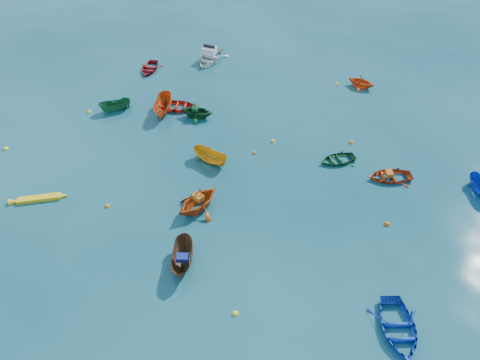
{
  "coord_description": "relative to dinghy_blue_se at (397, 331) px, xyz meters",
  "views": [
    {
      "loc": [
        -0.29,
        -18.2,
        21.29
      ],
      "look_at": [
        0.0,
        5.0,
        0.4
      ],
      "focal_mm": 35.0,
      "sensor_mm": 36.0,
      "label": 1
    }
  ],
  "objects": [
    {
      "name": "dinghy_green_n",
      "position": [
        -11.07,
        19.0,
        0.0
      ],
      "size": [
        3.02,
        2.74,
        1.36
      ],
      "primitive_type": "imported",
      "rotation": [
        0.0,
        0.0,
        1.35
      ],
      "color": "#0F421D",
      "rests_on": "ground"
    },
    {
      "name": "buoy_or_b",
      "position": [
        1.27,
        7.21,
        0.0
      ],
      "size": [
        0.37,
        0.37,
        0.37
      ],
      "primitive_type": "sphere",
      "color": "#DC4D0B",
      "rests_on": "ground"
    },
    {
      "name": "dinghy_blue_se",
      "position": [
        0.0,
        0.0,
        0.0
      ],
      "size": [
        2.61,
        3.65,
        0.75
      ],
      "primitive_type": "imported",
      "rotation": [
        0.0,
        0.0,
        0.0
      ],
      "color": "#0E36B3",
      "rests_on": "ground"
    },
    {
      "name": "sampan_green_far",
      "position": [
        -17.74,
        20.05,
        0.0
      ],
      "size": [
        2.77,
        1.81,
        1.0
      ],
      "primitive_type": "imported",
      "rotation": [
        0.0,
        0.0,
        -1.22
      ],
      "color": "#13542D",
      "rests_on": "ground"
    },
    {
      "name": "buoy_or_e",
      "position": [
        -6.64,
        14.3,
        0.0
      ],
      "size": [
        0.3,
        0.3,
        0.3
      ],
      "primitive_type": "sphere",
      "color": "#F5540D",
      "rests_on": "ground"
    },
    {
      "name": "sampan_orange_n",
      "position": [
        -13.79,
        19.76,
        0.0
      ],
      "size": [
        1.56,
        3.48,
        1.31
      ],
      "primitive_type": "imported",
      "rotation": [
        0.0,
        0.0,
        -0.09
      ],
      "color": "#CD4A13",
      "rests_on": "ground"
    },
    {
      "name": "buoy_or_d",
      "position": [
        0.64,
        15.48,
        0.0
      ],
      "size": [
        0.34,
        0.34,
        0.34
      ],
      "primitive_type": "sphere",
      "color": "orange",
      "rests_on": "ground"
    },
    {
      "name": "tarp_blue_a",
      "position": [
        -11.03,
        4.17,
        0.76
      ],
      "size": [
        0.66,
        0.51,
        0.31
      ],
      "primitive_type": "cube",
      "rotation": [
        0.0,
        0.0,
        -0.03
      ],
      "color": "navy",
      "rests_on": "sampan_brown_mid"
    },
    {
      "name": "buoy_ye_e",
      "position": [
        0.98,
        23.97,
        0.0
      ],
      "size": [
        0.35,
        0.35,
        0.35
      ],
      "primitive_type": "sphere",
      "color": "yellow",
      "rests_on": "ground"
    },
    {
      "name": "motorboat_white",
      "position": [
        -10.39,
        28.54,
        0.0
      ],
      "size": [
        4.21,
        4.84,
        1.44
      ],
      "primitive_type": "imported",
      "rotation": [
        0.0,
        0.0,
        -0.39
      ],
      "color": "white",
      "rests_on": "ground"
    },
    {
      "name": "sampan_brown_mid",
      "position": [
        -11.02,
        4.32,
        0.0
      ],
      "size": [
        1.28,
        3.15,
        1.21
      ],
      "primitive_type": "imported",
      "rotation": [
        0.0,
        0.0,
        -0.03
      ],
      "color": "#55341E",
      "rests_on": "ground"
    },
    {
      "name": "dinghy_red_nw",
      "position": [
        -12.65,
        20.25,
        0.0
      ],
      "size": [
        3.48,
        2.73,
        0.66
      ],
      "primitive_type": "imported",
      "rotation": [
        0.0,
        0.0,
        1.41
      ],
      "color": "red",
      "rests_on": "ground"
    },
    {
      "name": "buoy_ye_c",
      "position": [
        -5.22,
        15.7,
        0.0
      ],
      "size": [
        0.36,
        0.36,
        0.36
      ],
      "primitive_type": "sphere",
      "color": "yellow",
      "rests_on": "ground"
    },
    {
      "name": "sampan_blue_far",
      "position": [
        8.09,
        10.04,
        0.0
      ],
      "size": [
        1.18,
        2.61,
        0.98
      ],
      "primitive_type": "imported",
      "rotation": [
        0.0,
        0.0,
        0.09
      ],
      "color": "#0F31BE",
      "rests_on": "ground"
    },
    {
      "name": "dinghy_red_far",
      "position": [
        -15.87,
        26.67,
        0.0
      ],
      "size": [
        2.49,
        3.18,
        0.6
      ],
      "primitive_type": "imported",
      "rotation": [
        0.0,
        0.0,
        -0.15
      ],
      "color": "#A70D11",
      "rests_on": "ground"
    },
    {
      "name": "buoy_ye_b",
      "position": [
        -24.91,
        15.02,
        0.0
      ],
      "size": [
        0.39,
        0.39,
        0.39
      ],
      "primitive_type": "sphere",
      "color": "yellow",
      "rests_on": "ground"
    },
    {
      "name": "dinghy_orange_w",
      "position": [
        -10.41,
        8.72,
        0.0
      ],
      "size": [
        4.2,
        4.22,
        1.68
      ],
      "primitive_type": "imported",
      "rotation": [
        0.0,
        0.0,
        -0.76
      ],
      "color": "#BA4611",
      "rests_on": "ground"
    },
    {
      "name": "buoy_or_c",
      "position": [
        -16.27,
        9.0,
        0.0
      ],
      "size": [
        0.33,
        0.33,
        0.33
      ],
      "primitive_type": "sphere",
      "color": "orange",
      "rests_on": "ground"
    },
    {
      "name": "sampan_yellow_mid",
      "position": [
        -9.77,
        13.37,
        0.0
      ],
      "size": [
        2.95,
        2.54,
        1.1
      ],
      "primitive_type": "imported",
      "rotation": [
        0.0,
        0.0,
        0.95
      ],
      "color": "#C98711",
      "rests_on": "ground"
    },
    {
      "name": "dinghy_orange_far",
      "position": [
        2.95,
        23.48,
        0.0
      ],
      "size": [
        3.09,
        3.0,
        1.24
      ],
      "primitive_type": "imported",
      "rotation": [
        0.0,
        0.0,
        0.98
      ],
      "color": "#D74B14",
      "rests_on": "ground"
    },
    {
      "name": "dinghy_red_ne",
      "position": [
        2.49,
        11.47,
        0.0
      ],
      "size": [
        3.04,
        2.23,
        0.61
      ],
      "primitive_type": "imported",
      "rotation": [
        0.0,
        0.0,
        -1.53
      ],
      "color": "#B1330E",
      "rests_on": "ground"
    },
    {
      "name": "ground",
      "position": [
        -7.73,
        5.97,
        0.0
      ],
      "size": [
        160.0,
        160.0,
        0.0
      ],
      "primitive_type": "plane",
      "color": "#0A3B49",
      "rests_on": "ground"
    },
    {
      "name": "buoy_ye_d",
      "position": [
        -19.88,
        19.8,
        0.0
      ],
      "size": [
        0.38,
        0.38,
        0.38
      ],
      "primitive_type": "sphere",
      "color": "yellow",
      "rests_on": "ground"
    },
    {
      "name": "tarp_green_b",
      "position": [
        -11.17,
        19.03,
        0.82
      ],
      "size": [
        0.55,
        0.66,
        0.28
      ],
      "primitive_type": "cube",
      "rotation": [
        0.0,
        0.0,
        1.35
      ],
      "color": "#114724",
      "rests_on": "dinghy_green_n"
    },
    {
      "name": "dinghy_green_e",
      "position": [
        -0.79,
        13.33,
        0.0
      ],
      "size": [
        3.06,
        2.55,
        0.55
      ],
      "primitive_type": "imported",
      "rotation": [
        0.0,
        0.0,
        -1.29
      ],
      "color": "#10481E",
      "rests_on": "ground"
    },
    {
      "name": "tarp_orange_a",
      "position": [
        -10.38,
        8.75,
        1.0
      ],
      "size": [
        0.83,
        0.82,
        0.32
      ],
      "primitive_type": "cube",
      "rotation": [
        0.0,
        0.0,
        -0.76
      ],
      "color": "#CB6B14",
      "rests_on": "dinghy_orange_w"
    },
    {
      "name": "tarp_orange_b",
      "position": [
        2.39,
        11.46,
        0.45
      ],
      "size": [
        0.47,
        0.61,
        0.29
      ],
      "primitive_type": "cube",
      "rotation": [
        0.0,
        0.0,
        -1.53
      ],
      "color": "#C35B14",
      "rests_on": "dinghy_red_ne"
    },
    {
      "name": "buoy_ye_a",
      "position": [
        -8.1,
        1.09,
        0.0
      ],
      "size": [
        0.34,
        0.34,
        0.34
      ],
      "primitive_type": "sphere",
      "color": "yellow",
      "rests_on": "ground"
    },
    {
      "name": "kayak_yellow",
      "position": [
        -20.79,
        9.65,
        0.0
      ],
      "size": [
        3.45,
        1.07,
        0.33
      ],
      "primitive_type": null,
      "rotation": [
        0.0,
        0.0,
        1.74
      ],
      "color": "yellow",
      "rests_on": "ground"
    }
  ]
}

